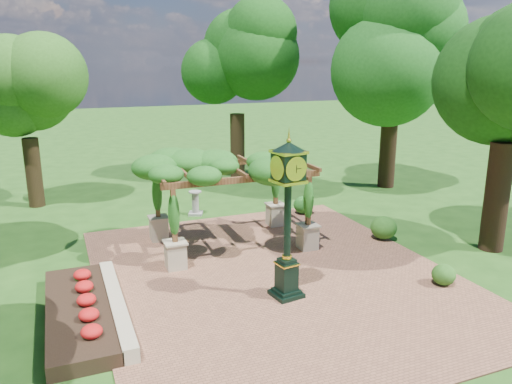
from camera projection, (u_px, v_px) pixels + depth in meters
name	position (u px, v px, depth m)	size (l,w,h in m)	color
ground	(290.00, 290.00, 13.80)	(120.00, 120.00, 0.00)	#1E4714
brick_plaza	(275.00, 275.00, 14.69)	(10.00, 12.00, 0.04)	brown
border_wall	(117.00, 305.00, 12.53)	(0.35, 5.00, 0.40)	#C6B793
flower_bed	(79.00, 312.00, 12.20)	(1.50, 5.00, 0.36)	red
pedestal_clock	(288.00, 206.00, 12.74)	(0.95, 0.95, 4.26)	black
pergola	(230.00, 169.00, 16.52)	(5.22, 3.32, 3.26)	tan
sundial	(195.00, 204.00, 20.49)	(0.72, 0.72, 1.00)	gray
shrub_front	(444.00, 275.00, 13.98)	(0.66, 0.66, 0.59)	#245418
shrub_mid	(384.00, 228.00, 17.58)	(0.92, 0.92, 0.82)	#255618
shrub_back	(303.00, 205.00, 20.54)	(0.81, 0.81, 0.73)	#1D5719
tree_west_far	(23.00, 83.00, 20.49)	(3.63, 3.63, 7.72)	#2F2112
tree_north	(237.00, 61.00, 25.30)	(4.19, 4.19, 9.00)	#302213
tree_east_far	(395.00, 39.00, 23.46)	(4.87, 4.87, 10.41)	black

